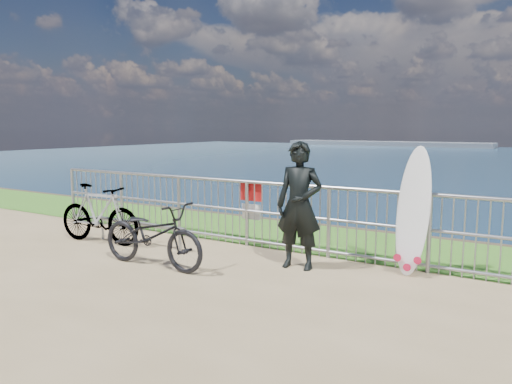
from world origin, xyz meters
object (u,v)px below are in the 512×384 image
Objects in this scene: surfer at (299,205)px; bicycle_near at (153,234)px; surfboard at (413,215)px; bicycle_far at (99,214)px.

bicycle_near is (-1.82, -1.07, -0.43)m from surfer.
surfer is 1.56m from surfboard.
surfboard is (1.45, 0.57, -0.09)m from surfer.
bicycle_near is at bearing -156.57° from surfer.
surfer is 3.69m from bicycle_far.
surfboard is 1.03× the size of bicycle_far.
bicycle_far is at bearing 71.54° from bicycle_near.
surfboard is 0.97× the size of bicycle_near.
bicycle_far is at bearing -168.45° from surfboard.
bicycle_near is at bearing -153.31° from surfboard.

